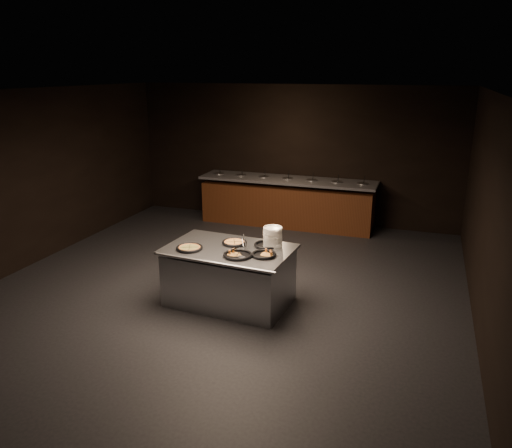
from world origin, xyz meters
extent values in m
cube|color=black|center=(0.00, 0.00, -0.01)|extent=(7.00, 8.00, 0.01)
cube|color=black|center=(0.00, 0.00, 2.90)|extent=(7.00, 8.00, 0.01)
cube|color=black|center=(0.00, 4.00, 1.45)|extent=(7.00, 0.01, 2.90)
cube|color=black|center=(-3.50, 0.00, 1.45)|extent=(0.01, 8.00, 2.90)
cube|color=black|center=(3.50, 0.00, 1.45)|extent=(0.01, 8.00, 2.90)
cube|color=#542813|center=(0.00, 3.58, 0.43)|extent=(3.60, 0.75, 0.85)
cube|color=slate|center=(0.00, 3.58, 0.97)|extent=(3.70, 0.83, 0.05)
cube|color=#31190B|center=(0.00, 3.58, 0.04)|extent=(3.60, 0.69, 0.08)
cylinder|color=silver|center=(-1.55, 3.58, 0.98)|extent=(0.22, 0.22, 0.08)
cylinder|color=#497A31|center=(-1.55, 3.58, 1.00)|extent=(0.19, 0.19, 0.02)
cylinder|color=black|center=(-1.52, 3.56, 1.09)|extent=(0.04, 0.10, 0.19)
cylinder|color=silver|center=(-1.03, 3.58, 0.98)|extent=(0.22, 0.22, 0.08)
cylinder|color=#497A31|center=(-1.03, 3.58, 1.00)|extent=(0.19, 0.19, 0.02)
cylinder|color=black|center=(-1.00, 3.56, 1.09)|extent=(0.04, 0.10, 0.19)
cylinder|color=silver|center=(-0.52, 3.58, 0.98)|extent=(0.22, 0.22, 0.08)
cylinder|color=#497A31|center=(-0.52, 3.58, 1.00)|extent=(0.19, 0.19, 0.02)
cylinder|color=black|center=(-0.49, 3.56, 1.09)|extent=(0.04, 0.10, 0.19)
cylinder|color=silver|center=(0.00, 3.58, 0.98)|extent=(0.22, 0.22, 0.08)
cylinder|color=#497A31|center=(0.00, 3.58, 1.00)|extent=(0.19, 0.19, 0.02)
cylinder|color=black|center=(0.03, 3.56, 1.09)|extent=(0.04, 0.10, 0.19)
cylinder|color=silver|center=(0.52, 3.58, 0.98)|extent=(0.22, 0.22, 0.08)
cylinder|color=#497A31|center=(0.52, 3.58, 1.00)|extent=(0.19, 0.19, 0.02)
cylinder|color=black|center=(0.55, 3.56, 1.09)|extent=(0.04, 0.10, 0.19)
cylinder|color=silver|center=(1.03, 3.58, 0.98)|extent=(0.22, 0.22, 0.08)
cylinder|color=#497A31|center=(1.03, 3.58, 1.00)|extent=(0.19, 0.19, 0.02)
cylinder|color=black|center=(1.06, 3.56, 1.09)|extent=(0.04, 0.10, 0.19)
cylinder|color=silver|center=(1.55, 3.58, 0.98)|extent=(0.22, 0.22, 0.08)
cylinder|color=#497A31|center=(1.55, 3.58, 1.00)|extent=(0.19, 0.19, 0.02)
cylinder|color=black|center=(1.58, 3.56, 1.09)|extent=(0.04, 0.10, 0.19)
cube|color=silver|center=(0.24, -0.29, 0.37)|extent=(1.72, 1.12, 0.74)
cube|color=silver|center=(0.24, -0.29, 0.80)|extent=(1.80, 1.21, 0.04)
cylinder|color=silver|center=(0.24, -0.83, 0.80)|extent=(1.73, 0.17, 0.04)
cylinder|color=white|center=(0.80, -0.04, 0.96)|extent=(0.26, 0.26, 0.28)
cylinder|color=black|center=(-0.25, -0.52, 0.83)|extent=(0.34, 0.34, 0.01)
torus|color=black|center=(-0.25, -0.52, 0.85)|extent=(0.37, 0.37, 0.04)
torus|color=#A85A2B|center=(-0.25, -0.52, 0.85)|extent=(0.30, 0.30, 0.03)
cylinder|color=tan|center=(-0.25, -0.52, 0.85)|extent=(0.26, 0.26, 0.02)
cube|color=black|center=(-0.25, -0.52, 0.86)|extent=(0.10, 0.25, 0.00)
cube|color=black|center=(-0.25, -0.52, 0.86)|extent=(0.25, 0.10, 0.00)
cylinder|color=black|center=(0.25, -0.11, 0.83)|extent=(0.33, 0.33, 0.01)
torus|color=black|center=(0.25, -0.11, 0.85)|extent=(0.35, 0.35, 0.04)
torus|color=#A85A2B|center=(0.25, -0.11, 0.85)|extent=(0.29, 0.29, 0.03)
cylinder|color=gold|center=(0.25, -0.11, 0.85)|extent=(0.25, 0.25, 0.02)
cube|color=black|center=(0.25, -0.11, 0.86)|extent=(0.11, 0.23, 0.00)
cube|color=black|center=(0.25, -0.11, 0.86)|extent=(0.23, 0.11, 0.00)
cylinder|color=black|center=(0.72, -0.05, 0.83)|extent=(0.34, 0.34, 0.01)
torus|color=black|center=(0.72, -0.05, 0.85)|extent=(0.36, 0.36, 0.04)
cylinder|color=black|center=(0.48, -0.55, 0.83)|extent=(0.37, 0.37, 0.01)
torus|color=black|center=(0.48, -0.55, 0.85)|extent=(0.39, 0.39, 0.04)
cylinder|color=black|center=(0.80, -0.43, 0.83)|extent=(0.31, 0.31, 0.01)
torus|color=black|center=(0.80, -0.43, 0.85)|extent=(0.34, 0.34, 0.04)
cube|color=silver|center=(0.35, -0.10, 0.85)|extent=(0.14, 0.14, 0.00)
cylinder|color=black|center=(0.45, -0.22, 0.93)|extent=(0.13, 0.18, 0.14)
cylinder|color=silver|center=(0.40, -0.16, 0.88)|extent=(0.07, 0.09, 0.09)
cube|color=silver|center=(0.55, -0.61, 0.85)|extent=(0.13, 0.12, 0.00)
cylinder|color=black|center=(0.43, -0.54, 0.92)|extent=(0.15, 0.13, 0.13)
cylinder|color=silver|center=(0.49, -0.57, 0.87)|extent=(0.08, 0.06, 0.08)
camera|label=1|loc=(2.72, -6.30, 3.19)|focal=35.00mm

